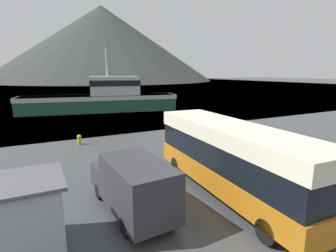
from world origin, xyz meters
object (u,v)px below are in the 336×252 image
object	(u,v)px
storage_bin	(281,162)
dock_kiosk	(7,220)
delivery_van	(133,184)
tour_bus	(231,156)
fishing_boat	(103,99)

from	to	relation	value
storage_bin	dock_kiosk	bearing A→B (deg)	-175.17
delivery_van	storage_bin	distance (m)	9.28
tour_bus	fishing_boat	size ratio (longest dim) A/B	0.45
delivery_van	fishing_boat	world-z (taller)	fishing_boat
fishing_boat	storage_bin	distance (m)	28.95
fishing_boat	dock_kiosk	xyz separation A→B (m)	(-10.11, -29.85, -0.62)
delivery_van	fishing_boat	distance (m)	29.65
delivery_van	dock_kiosk	xyz separation A→B (m)	(-4.38, -0.77, 0.02)
dock_kiosk	fishing_boat	bearing A→B (deg)	71.28
delivery_van	storage_bin	bearing A→B (deg)	-1.04
tour_bus	fishing_boat	xyz separation A→B (m)	(1.03, 29.57, -0.01)
tour_bus	delivery_van	size ratio (longest dim) A/B	1.89
tour_bus	dock_kiosk	world-z (taller)	tour_bus
delivery_van	storage_bin	size ratio (longest dim) A/B	3.69
tour_bus	fishing_boat	distance (m)	29.59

